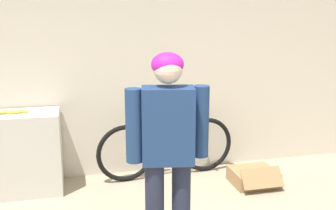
{
  "coord_description": "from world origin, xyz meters",
  "views": [
    {
      "loc": [
        -0.65,
        -1.76,
        1.84
      ],
      "look_at": [
        0.01,
        0.97,
        1.21
      ],
      "focal_mm": 42.0,
      "sensor_mm": 36.0,
      "label": 1
    }
  ],
  "objects": [
    {
      "name": "bicycle",
      "position": [
        0.37,
        2.5,
        0.35
      ],
      "size": [
        1.66,
        0.46,
        0.74
      ],
      "rotation": [
        0.0,
        0.0,
        0.08
      ],
      "color": "black",
      "rests_on": "ground_plane"
    },
    {
      "name": "person",
      "position": [
        0.01,
        0.97,
        0.94
      ],
      "size": [
        0.63,
        0.29,
        1.6
      ],
      "rotation": [
        0.0,
        0.0,
        -0.19
      ],
      "color": "#23283D",
      "rests_on": "ground_plane"
    },
    {
      "name": "wall_back",
      "position": [
        0.0,
        2.75,
        1.3
      ],
      "size": [
        8.0,
        0.07,
        2.6
      ],
      "color": "beige",
      "rests_on": "ground_plane"
    },
    {
      "name": "banana",
      "position": [
        -1.29,
        2.43,
        0.89
      ],
      "size": [
        0.33,
        0.09,
        0.04
      ],
      "color": "#EAD64C",
      "rests_on": "side_shelf"
    },
    {
      "name": "cardboard_box",
      "position": [
        1.26,
        2.04,
        0.08
      ],
      "size": [
        0.49,
        0.5,
        0.25
      ],
      "color": "#A87F51",
      "rests_on": "ground_plane"
    },
    {
      "name": "side_shelf",
      "position": [
        -1.31,
        2.45,
        0.44
      ],
      "size": [
        0.96,
        0.5,
        0.87
      ],
      "color": "beige",
      "rests_on": "ground_plane"
    }
  ]
}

